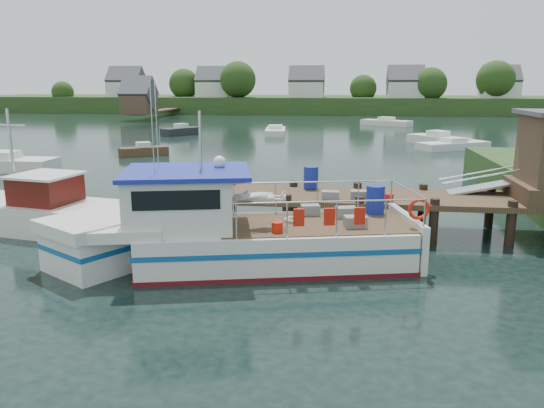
# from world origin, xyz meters

# --- Properties ---
(ground_plane) EXTENTS (160.00, 160.00, 0.00)m
(ground_plane) POSITION_xyz_m (0.00, 0.00, 0.00)
(ground_plane) COLOR black
(far_shore) EXTENTS (140.00, 42.55, 9.22)m
(far_shore) POSITION_xyz_m (0.01, 82.37, 2.10)
(far_shore) COLOR #2C481E
(far_shore) RESTS_ON ground
(dock) EXTENTS (16.60, 3.00, 4.78)m
(dock) POSITION_xyz_m (6.51, 0.01, 2.24)
(dock) COLOR #493522
(dock) RESTS_ON ground
(lobster_boat) EXTENTS (11.44, 5.43, 5.49)m
(lobster_boat) POSITION_xyz_m (-1.95, -4.21, 1.00)
(lobster_boat) COLOR silver
(lobster_boat) RESTS_ON ground
(work_boat) EXTENTS (8.57, 3.87, 4.48)m
(work_boat) POSITION_xyz_m (-10.33, -1.16, 0.71)
(work_boat) COLOR silver
(work_boat) RESTS_ON ground
(moored_rowboat) EXTENTS (3.67, 2.96, 1.04)m
(moored_rowboat) POSITION_xyz_m (-13.48, 19.15, 0.39)
(moored_rowboat) COLOR #493522
(moored_rowboat) RESTS_ON ground
(moored_far) EXTENTS (6.65, 5.20, 1.10)m
(moored_far) POSITION_xyz_m (7.07, 51.33, 0.41)
(moored_far) COLOR silver
(moored_far) RESTS_ON ground
(moored_a) EXTENTS (6.62, 2.30, 1.22)m
(moored_a) POSITION_xyz_m (-19.78, 11.40, 0.45)
(moored_a) COLOR silver
(moored_a) RESTS_ON ground
(moored_b) EXTENTS (5.01, 5.76, 1.27)m
(moored_b) POSITION_xyz_m (9.82, 29.41, 0.47)
(moored_b) COLOR silver
(moored_b) RESTS_ON ground
(moored_c) EXTENTS (6.39, 4.90, 0.97)m
(moored_c) POSITION_xyz_m (10.57, 26.27, 0.36)
(moored_c) COLOR silver
(moored_c) RESTS_ON ground
(moored_d) EXTENTS (2.59, 6.16, 1.02)m
(moored_d) POSITION_xyz_m (-5.65, 37.11, 0.38)
(moored_d) COLOR silver
(moored_d) RESTS_ON ground
(moored_e) EXTENTS (3.69, 4.48, 1.21)m
(moored_e) POSITION_xyz_m (-15.49, 35.33, 0.45)
(moored_e) COLOR black
(moored_e) RESTS_ON ground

